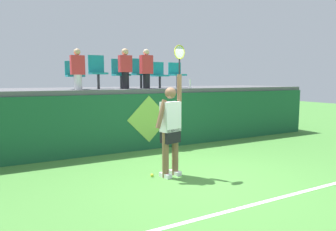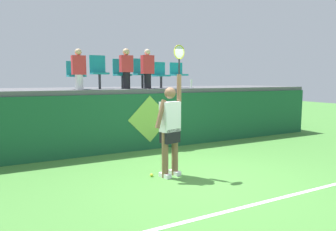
# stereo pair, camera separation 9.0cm
# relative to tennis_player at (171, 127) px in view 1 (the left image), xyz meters

# --- Properties ---
(ground_plane) EXTENTS (40.00, 40.00, 0.00)m
(ground_plane) POSITION_rel_tennis_player_xyz_m (0.44, -0.52, -0.99)
(ground_plane) COLOR #478438
(court_back_wall) EXTENTS (12.46, 0.20, 1.53)m
(court_back_wall) POSITION_rel_tennis_player_xyz_m (0.44, 2.41, -0.23)
(court_back_wall) COLOR #195633
(court_back_wall) RESTS_ON ground_plane
(spectator_platform) EXTENTS (12.46, 2.95, 0.12)m
(spectator_platform) POSITION_rel_tennis_player_xyz_m (0.44, 3.83, 0.59)
(spectator_platform) COLOR #56565B
(spectator_platform) RESTS_ON court_back_wall
(court_baseline_stripe) EXTENTS (11.22, 0.08, 0.01)m
(court_baseline_stripe) POSITION_rel_tennis_player_xyz_m (0.44, -1.85, -0.99)
(court_baseline_stripe) COLOR white
(court_baseline_stripe) RESTS_ON ground_plane
(tennis_player) EXTENTS (0.74, 0.34, 2.58)m
(tennis_player) POSITION_rel_tennis_player_xyz_m (0.00, 0.00, 0.00)
(tennis_player) COLOR white
(tennis_player) RESTS_ON ground_plane
(tennis_ball) EXTENTS (0.07, 0.07, 0.07)m
(tennis_ball) POSITION_rel_tennis_player_xyz_m (-0.35, 0.12, -0.96)
(tennis_ball) COLOR #D1E533
(tennis_ball) RESTS_ON ground_plane
(water_bottle) EXTENTS (0.06, 0.06, 0.27)m
(water_bottle) POSITION_rel_tennis_player_xyz_m (2.04, 2.50, 0.79)
(water_bottle) COLOR white
(water_bottle) RESTS_ON spectator_platform
(stadium_chair_0) EXTENTS (0.44, 0.42, 0.75)m
(stadium_chair_0) POSITION_rel_tennis_player_xyz_m (-1.13, 3.24, 1.07)
(stadium_chair_0) COLOR #38383D
(stadium_chair_0) RESTS_ON spectator_platform
(stadium_chair_1) EXTENTS (0.44, 0.42, 0.93)m
(stadium_chair_1) POSITION_rel_tennis_player_xyz_m (-0.50, 3.25, 1.17)
(stadium_chair_1) COLOR #38383D
(stadium_chair_1) RESTS_ON spectator_platform
(stadium_chair_2) EXTENTS (0.44, 0.42, 0.85)m
(stadium_chair_2) POSITION_rel_tennis_player_xyz_m (0.16, 3.25, 1.12)
(stadium_chair_2) COLOR #38383D
(stadium_chair_2) RESTS_ON spectator_platform
(stadium_chair_3) EXTENTS (0.44, 0.42, 0.87)m
(stadium_chair_3) POSITION_rel_tennis_player_xyz_m (0.77, 3.25, 1.14)
(stadium_chair_3) COLOR #38383D
(stadium_chair_3) RESTS_ON spectator_platform
(stadium_chair_4) EXTENTS (0.44, 0.42, 0.79)m
(stadium_chair_4) POSITION_rel_tennis_player_xyz_m (1.39, 3.24, 1.09)
(stadium_chair_4) COLOR #38383D
(stadium_chair_4) RESTS_ON spectator_platform
(stadium_chair_5) EXTENTS (0.44, 0.42, 0.79)m
(stadium_chair_5) POSITION_rel_tennis_player_xyz_m (2.01, 3.24, 1.11)
(stadium_chair_5) COLOR #38383D
(stadium_chair_5) RESTS_ON spectator_platform
(spectator_0) EXTENTS (0.34, 0.20, 1.10)m
(spectator_0) POSITION_rel_tennis_player_xyz_m (0.16, 2.84, 1.23)
(spectator_0) COLOR black
(spectator_0) RESTS_ON spectator_platform
(spectator_1) EXTENTS (0.34, 0.20, 1.11)m
(spectator_1) POSITION_rel_tennis_player_xyz_m (0.77, 2.80, 1.22)
(spectator_1) COLOR black
(spectator_1) RESTS_ON spectator_platform
(spectator_2) EXTENTS (0.34, 0.20, 1.04)m
(spectator_2) POSITION_rel_tennis_player_xyz_m (-1.13, 2.84, 1.19)
(spectator_2) COLOR white
(spectator_2) RESTS_ON spectator_platform
(wall_signage_mount) EXTENTS (1.27, 0.01, 1.48)m
(wall_signage_mount) POSITION_rel_tennis_player_xyz_m (0.61, 2.30, -0.99)
(wall_signage_mount) COLOR #195633
(wall_signage_mount) RESTS_ON ground_plane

